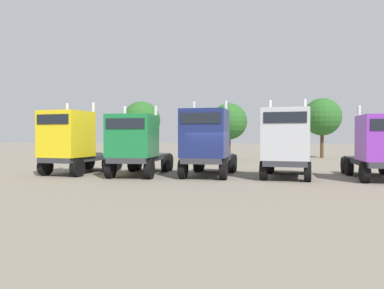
% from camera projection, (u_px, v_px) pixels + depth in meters
% --- Properties ---
extents(ground, '(200.00, 200.00, 0.00)m').
position_uv_depth(ground, '(211.00, 179.00, 19.67)').
color(ground, gray).
extents(semi_truck_yellow, '(3.30, 5.96, 4.38)m').
position_uv_depth(semi_truck_yellow, '(72.00, 142.00, 22.20)').
color(semi_truck_yellow, '#333338').
rests_on(semi_truck_yellow, ground).
extents(semi_truck_green, '(2.66, 6.35, 4.10)m').
position_uv_depth(semi_truck_green, '(136.00, 144.00, 21.22)').
color(semi_truck_green, '#333338').
rests_on(semi_truck_green, ground).
extents(semi_truck_navy, '(2.85, 6.35, 4.37)m').
position_uv_depth(semi_truck_navy, '(207.00, 142.00, 20.85)').
color(semi_truck_navy, '#333338').
rests_on(semi_truck_navy, ground).
extents(semi_truck_silver, '(3.24, 6.27, 4.37)m').
position_uv_depth(semi_truck_silver, '(286.00, 143.00, 20.01)').
color(semi_truck_silver, '#333338').
rests_on(semi_truck_silver, ground).
extents(semi_truck_purple, '(2.71, 5.99, 3.98)m').
position_uv_depth(semi_truck_purple, '(382.00, 146.00, 19.06)').
color(semi_truck_purple, '#333338').
rests_on(semi_truck_purple, ground).
extents(oak_far_left, '(3.90, 3.90, 5.89)m').
position_uv_depth(oak_far_left, '(141.00, 120.00, 37.95)').
color(oak_far_left, '#4C3823').
rests_on(oak_far_left, ground).
extents(oak_far_centre, '(3.51, 3.51, 5.49)m').
position_uv_depth(oak_far_centre, '(229.00, 122.00, 35.47)').
color(oak_far_centre, '#4C3823').
rests_on(oak_far_centre, ground).
extents(oak_far_right, '(3.98, 3.98, 6.35)m').
position_uv_depth(oak_far_right, '(322.00, 117.00, 39.09)').
color(oak_far_right, '#4C3823').
rests_on(oak_far_right, ground).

